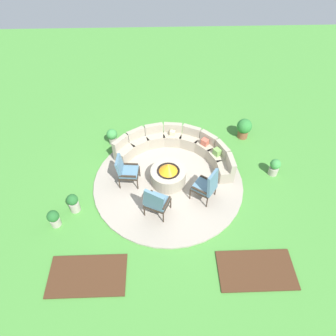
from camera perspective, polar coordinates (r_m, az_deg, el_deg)
name	(u,v)px	position (r m, az deg, el deg)	size (l,w,h in m)	color
ground_plane	(168,182)	(9.61, 0.04, -2.71)	(24.00, 24.00, 0.00)	#478C38
patio_circle	(168,182)	(9.58, 0.04, -2.60)	(4.63, 4.63, 0.06)	#9E9384
mulch_bed_left	(87,275)	(8.19, -14.76, -18.78)	(1.89, 1.07, 0.04)	#472B19
mulch_bed_right	(256,270)	(8.30, 16.09, -17.77)	(1.89, 1.07, 0.04)	#472B19
fire_pit	(168,175)	(9.34, 0.04, -1.27)	(1.08, 1.08, 0.76)	#9E937F
curved_stone_bench	(178,147)	(10.23, 1.96, 3.94)	(3.79, 2.20, 0.75)	#9E937F
lounge_chair_front_left	(126,170)	(9.24, -7.84, -0.40)	(0.67, 0.61, 0.99)	#2D2319
lounge_chair_front_right	(156,202)	(8.34, -2.28, -6.26)	(0.81, 0.80, 1.17)	#2D2319
lounge_chair_back_left	(207,185)	(8.77, 7.26, -3.24)	(0.82, 0.83, 1.14)	#2D2319
potted_plant_0	(54,218)	(8.98, -20.49, -8.72)	(0.33, 0.33, 0.56)	#A89E8E
potted_plant_1	(244,128)	(11.22, 13.98, 7.29)	(0.52, 0.52, 0.75)	brown
potted_plant_2	(112,136)	(10.86, -10.35, 5.91)	(0.37, 0.37, 0.59)	#A89E8E
potted_plant_3	(73,203)	(9.09, -17.22, -6.19)	(0.32, 0.32, 0.63)	#A89E8E
potted_plant_4	(275,167)	(10.20, 19.23, 0.21)	(0.33, 0.33, 0.60)	#A89E8E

